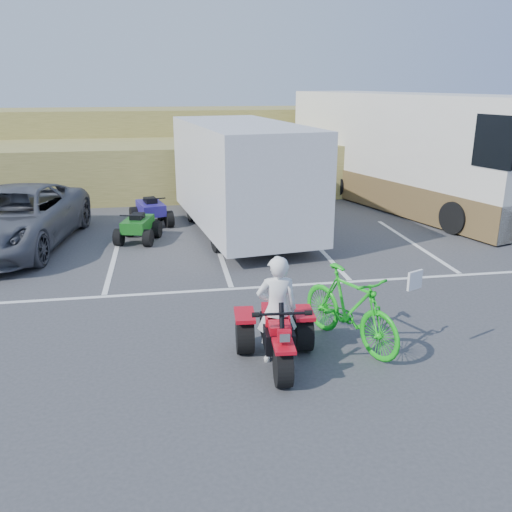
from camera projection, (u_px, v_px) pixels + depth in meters
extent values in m
plane|color=#3B3B3E|center=(249.00, 338.00, 9.49)|extent=(100.00, 100.00, 0.00)
cube|color=white|center=(2.00, 264.00, 13.34)|extent=(0.12, 5.00, 0.01)
cube|color=white|center=(114.00, 258.00, 13.76)|extent=(0.12, 5.00, 0.01)
cube|color=white|center=(220.00, 253.00, 14.19)|extent=(0.12, 5.00, 0.01)
cube|color=white|center=(319.00, 248.00, 14.61)|extent=(0.12, 5.00, 0.01)
cube|color=white|center=(413.00, 243.00, 15.03)|extent=(0.12, 5.00, 0.01)
cube|color=white|center=(502.00, 239.00, 15.45)|extent=(0.12, 5.00, 0.01)
cube|color=white|center=(232.00, 289.00, 11.75)|extent=(28.00, 0.12, 0.01)
cube|color=olive|center=(197.00, 165.00, 22.32)|extent=(40.00, 6.00, 2.00)
cube|color=olive|center=(192.00, 133.00, 25.30)|extent=(40.00, 4.00, 2.20)
imported|color=white|center=(277.00, 310.00, 8.48)|extent=(0.68, 0.47, 1.78)
imported|color=#14BF19|center=(350.00, 308.00, 9.09)|extent=(1.51, 2.30, 1.34)
imported|color=#4F5158|center=(15.00, 218.00, 14.45)|extent=(3.50, 6.13, 1.61)
cube|color=silver|center=(241.00, 173.00, 15.67)|extent=(3.67, 7.13, 2.84)
cylinder|color=black|center=(242.00, 219.00, 16.09)|extent=(2.59, 1.14, 0.80)
cube|color=silver|center=(405.00, 150.00, 19.14)|extent=(5.77, 10.99, 3.85)
cube|color=brown|center=(402.00, 189.00, 19.56)|extent=(5.82, 11.01, 1.07)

